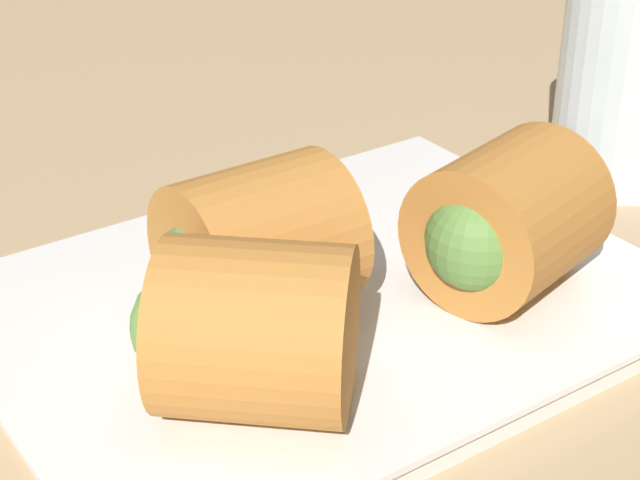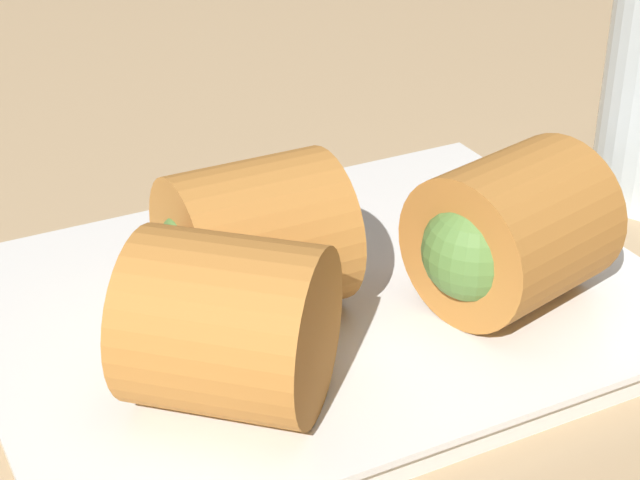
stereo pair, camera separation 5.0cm
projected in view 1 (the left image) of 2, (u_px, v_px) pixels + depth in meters
table_surface at (291, 388)px, 43.16cm from camera, size 180.00×140.00×2.00cm
serving_plate at (320, 308)px, 45.15cm from camera, size 28.12×21.17×1.50cm
roll_front_left at (501, 223)px, 43.50cm from camera, size 8.29×7.81×6.37cm
roll_front_right at (242, 330)px, 36.63cm from camera, size 9.14×9.12×6.37cm
roll_back_left at (257, 244)px, 41.94cm from camera, size 7.68×6.39×6.37cm
drinking_glass at (632, 71)px, 55.66cm from camera, size 7.57×7.57×11.91cm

